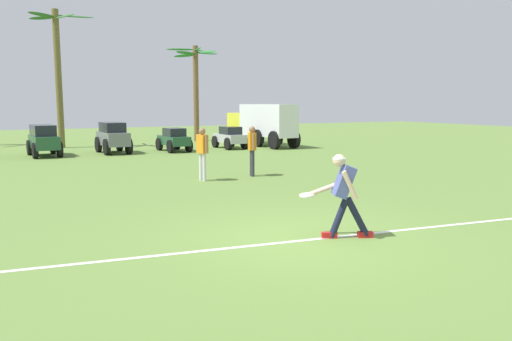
{
  "coord_description": "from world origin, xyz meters",
  "views": [
    {
      "loc": [
        -4.41,
        -6.93,
        2.28
      ],
      "look_at": [
        0.23,
        2.07,
        0.9
      ],
      "focal_mm": 35.0,
      "sensor_mm": 36.0,
      "label": 1
    }
  ],
  "objects_px": {
    "frisbee_thrower": "(344,191)",
    "box_truck": "(262,122)",
    "parked_car_slot_e": "(230,137)",
    "frisbee_in_flight": "(307,195)",
    "palm_tree_right_of_centre": "(195,82)",
    "parked_car_slot_b": "(44,139)",
    "parked_car_slot_c": "(113,137)",
    "teammate_near_sideline": "(202,149)",
    "palm_tree_left_of_centre": "(58,68)",
    "parked_car_slot_d": "(174,139)",
    "teammate_midfield": "(252,146)"
  },
  "relations": [
    {
      "from": "frisbee_thrower",
      "to": "teammate_midfield",
      "type": "xyz_separation_m",
      "value": [
        1.88,
        7.14,
        0.14
      ]
    },
    {
      "from": "frisbee_in_flight",
      "to": "parked_car_slot_b",
      "type": "bearing_deg",
      "value": 100.4
    },
    {
      "from": "frisbee_thrower",
      "to": "palm_tree_right_of_centre",
      "type": "relative_size",
      "value": 0.25
    },
    {
      "from": "teammate_near_sideline",
      "to": "box_truck",
      "type": "distance_m",
      "value": 12.44
    },
    {
      "from": "frisbee_in_flight",
      "to": "palm_tree_left_of_centre",
      "type": "relative_size",
      "value": 0.05
    },
    {
      "from": "frisbee_thrower",
      "to": "parked_car_slot_e",
      "type": "relative_size",
      "value": 0.65
    },
    {
      "from": "parked_car_slot_e",
      "to": "palm_tree_right_of_centre",
      "type": "xyz_separation_m",
      "value": [
        0.24,
        5.46,
        2.91
      ]
    },
    {
      "from": "frisbee_in_flight",
      "to": "parked_car_slot_c",
      "type": "bearing_deg",
      "value": 90.17
    },
    {
      "from": "parked_car_slot_b",
      "to": "parked_car_slot_e",
      "type": "relative_size",
      "value": 1.11
    },
    {
      "from": "teammate_near_sideline",
      "to": "parked_car_slot_b",
      "type": "xyz_separation_m",
      "value": [
        -3.57,
        9.58,
        -0.22
      ]
    },
    {
      "from": "teammate_near_sideline",
      "to": "parked_car_slot_c",
      "type": "xyz_separation_m",
      "value": [
        -0.66,
        9.52,
        -0.2
      ]
    },
    {
      "from": "frisbee_in_flight",
      "to": "parked_car_slot_d",
      "type": "height_order",
      "value": "parked_car_slot_d"
    },
    {
      "from": "parked_car_slot_c",
      "to": "palm_tree_left_of_centre",
      "type": "distance_m",
      "value": 5.45
    },
    {
      "from": "frisbee_thrower",
      "to": "box_truck",
      "type": "height_order",
      "value": "box_truck"
    },
    {
      "from": "parked_car_slot_b",
      "to": "parked_car_slot_d",
      "type": "relative_size",
      "value": 1.1
    },
    {
      "from": "teammate_near_sideline",
      "to": "palm_tree_right_of_centre",
      "type": "bearing_deg",
      "value": 70.22
    },
    {
      "from": "parked_car_slot_e",
      "to": "frisbee_in_flight",
      "type": "bearing_deg",
      "value": -109.74
    },
    {
      "from": "parked_car_slot_b",
      "to": "palm_tree_left_of_centre",
      "type": "bearing_deg",
      "value": 73.82
    },
    {
      "from": "parked_car_slot_e",
      "to": "palm_tree_left_of_centre",
      "type": "distance_m",
      "value": 9.26
    },
    {
      "from": "teammate_near_sideline",
      "to": "palm_tree_left_of_centre",
      "type": "distance_m",
      "value": 14.08
    },
    {
      "from": "frisbee_thrower",
      "to": "box_truck",
      "type": "distance_m",
      "value": 18.58
    },
    {
      "from": "parked_car_slot_d",
      "to": "frisbee_in_flight",
      "type": "bearing_deg",
      "value": -99.78
    },
    {
      "from": "parked_car_slot_c",
      "to": "box_truck",
      "type": "relative_size",
      "value": 0.4
    },
    {
      "from": "frisbee_in_flight",
      "to": "parked_car_slot_c",
      "type": "height_order",
      "value": "parked_car_slot_c"
    },
    {
      "from": "frisbee_thrower",
      "to": "parked_car_slot_b",
      "type": "height_order",
      "value": "frisbee_thrower"
    },
    {
      "from": "teammate_near_sideline",
      "to": "palm_tree_right_of_centre",
      "type": "xyz_separation_m",
      "value": [
        5.3,
        14.72,
        2.54
      ]
    },
    {
      "from": "palm_tree_right_of_centre",
      "to": "palm_tree_left_of_centre",
      "type": "bearing_deg",
      "value": -171.22
    },
    {
      "from": "teammate_near_sideline",
      "to": "parked_car_slot_d",
      "type": "bearing_deg",
      "value": 77.15
    },
    {
      "from": "parked_car_slot_b",
      "to": "parked_car_slot_c",
      "type": "height_order",
      "value": "parked_car_slot_c"
    },
    {
      "from": "frisbee_thrower",
      "to": "palm_tree_left_of_centre",
      "type": "relative_size",
      "value": 0.21
    },
    {
      "from": "frisbee_thrower",
      "to": "parked_car_slot_d",
      "type": "bearing_deg",
      "value": 82.09
    },
    {
      "from": "parked_car_slot_e",
      "to": "palm_tree_right_of_centre",
      "type": "relative_size",
      "value": 0.39
    },
    {
      "from": "palm_tree_left_of_centre",
      "to": "frisbee_in_flight",
      "type": "bearing_deg",
      "value": -84.85
    },
    {
      "from": "parked_car_slot_d",
      "to": "palm_tree_left_of_centre",
      "type": "height_order",
      "value": "palm_tree_left_of_centre"
    },
    {
      "from": "teammate_near_sideline",
      "to": "parked_car_slot_c",
      "type": "distance_m",
      "value": 9.55
    },
    {
      "from": "parked_car_slot_b",
      "to": "parked_car_slot_e",
      "type": "xyz_separation_m",
      "value": [
        8.62,
        -0.31,
        -0.16
      ]
    },
    {
      "from": "palm_tree_right_of_centre",
      "to": "frisbee_thrower",
      "type": "bearing_deg",
      "value": -104.11
    },
    {
      "from": "palm_tree_right_of_centre",
      "to": "parked_car_slot_e",
      "type": "bearing_deg",
      "value": -92.56
    },
    {
      "from": "frisbee_in_flight",
      "to": "parked_car_slot_c",
      "type": "distance_m",
      "value": 16.05
    },
    {
      "from": "parked_car_slot_e",
      "to": "palm_tree_left_of_centre",
      "type": "height_order",
      "value": "palm_tree_left_of_centre"
    },
    {
      "from": "parked_car_slot_d",
      "to": "box_truck",
      "type": "bearing_deg",
      "value": 10.25
    },
    {
      "from": "teammate_near_sideline",
      "to": "parked_car_slot_b",
      "type": "relative_size",
      "value": 0.63
    },
    {
      "from": "teammate_near_sideline",
      "to": "box_truck",
      "type": "height_order",
      "value": "box_truck"
    },
    {
      "from": "frisbee_in_flight",
      "to": "palm_tree_left_of_centre",
      "type": "height_order",
      "value": "palm_tree_left_of_centre"
    },
    {
      "from": "teammate_near_sideline",
      "to": "parked_car_slot_e",
      "type": "bearing_deg",
      "value": 61.4
    },
    {
      "from": "box_truck",
      "to": "parked_car_slot_e",
      "type": "bearing_deg",
      "value": -160.61
    },
    {
      "from": "teammate_near_sideline",
      "to": "palm_tree_left_of_centre",
      "type": "bearing_deg",
      "value": 100.16
    },
    {
      "from": "frisbee_thrower",
      "to": "parked_car_slot_c",
      "type": "bearing_deg",
      "value": 91.77
    },
    {
      "from": "parked_car_slot_c",
      "to": "palm_tree_left_of_centre",
      "type": "relative_size",
      "value": 0.35
    },
    {
      "from": "frisbee_thrower",
      "to": "parked_car_slot_c",
      "type": "relative_size",
      "value": 0.6
    }
  ]
}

